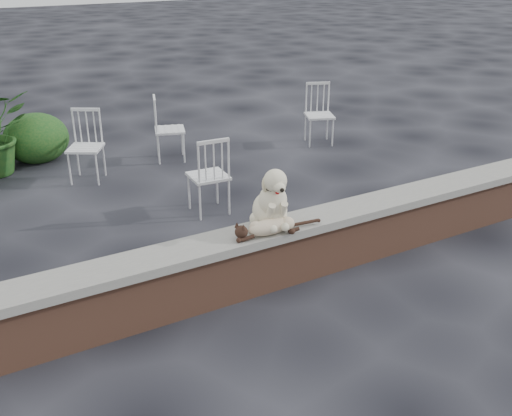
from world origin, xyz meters
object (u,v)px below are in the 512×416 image
chair_e (170,129)px  chair_b (85,147)px  cat (271,225)px  chair_d (320,114)px  chair_c (208,174)px  dog (270,195)px

chair_e → chair_b: bearing=119.2°
cat → chair_d: (2.93, 3.41, -0.19)m
cat → chair_b: chair_b is taller
chair_c → chair_b: size_ratio=1.00×
chair_b → chair_d: 3.63m
cat → chair_c: size_ratio=1.04×
dog → chair_e: 3.74m
cat → chair_b: (-0.70, 3.60, -0.19)m
chair_d → dog: bearing=-108.8°
chair_b → chair_d: same height
cat → chair_c: bearing=91.6°
dog → chair_b: size_ratio=0.63×
chair_d → cat: bearing=-108.3°
dog → cat: bearing=-108.1°
dog → cat: dog is taller
dog → chair_b: 3.55m
chair_b → chair_e: 1.31m
dog → chair_c: 1.77m
cat → chair_e: 3.89m
dog → chair_c: dog is taller
chair_c → chair_e: same height
cat → chair_e: (0.59, 3.84, -0.19)m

